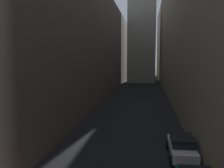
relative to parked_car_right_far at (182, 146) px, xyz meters
The scene contains 4 objects.
ground_plane 27.48m from the parked_car_right_far, 99.22° to the left, with size 264.00×264.00×0.00m, color black.
building_block_left 34.87m from the parked_car_right_far, 120.29° to the left, with size 14.21×108.00×19.46m, color #60594F.
building_block_right 31.90m from the parked_car_right_far, 76.16° to the left, with size 12.14×108.00×23.47m, color gray.
parked_car_right_far is the anchor object (origin of this frame).
Camera 1 is at (1.84, 3.33, 7.24)m, focal length 38.84 mm.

